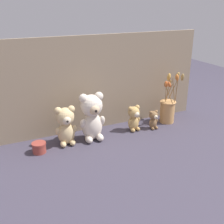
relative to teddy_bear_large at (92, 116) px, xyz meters
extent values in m
plane|color=#3D3847|center=(0.13, -0.02, -0.15)|extent=(4.00, 4.00, 0.00)
cube|color=gray|center=(0.13, 0.15, 0.14)|extent=(1.33, 0.02, 0.58)
ellipsoid|color=beige|center=(0.00, 0.00, -0.07)|extent=(0.12, 0.10, 0.16)
sphere|color=beige|center=(0.00, 0.00, 0.06)|extent=(0.13, 0.13, 0.13)
sphere|color=#D1B289|center=(0.00, -0.04, 0.05)|extent=(0.06, 0.06, 0.06)
sphere|color=black|center=(0.00, -0.07, 0.05)|extent=(0.02, 0.02, 0.02)
sphere|color=beige|center=(0.05, 0.00, 0.11)|extent=(0.05, 0.05, 0.05)
sphere|color=beige|center=(-0.04, 0.01, 0.11)|extent=(0.05, 0.05, 0.05)
ellipsoid|color=beige|center=(0.06, -0.01, -0.04)|extent=(0.04, 0.06, 0.07)
ellipsoid|color=beige|center=(-0.06, 0.00, -0.04)|extent=(0.04, 0.06, 0.07)
ellipsoid|color=beige|center=(0.03, -0.03, -0.13)|extent=(0.04, 0.07, 0.04)
ellipsoid|color=beige|center=(-0.03, -0.03, -0.13)|extent=(0.04, 0.07, 0.04)
ellipsoid|color=#DBBC84|center=(-0.15, 0.01, -0.08)|extent=(0.10, 0.08, 0.13)
sphere|color=#DBBC84|center=(-0.15, 0.01, 0.02)|extent=(0.10, 0.10, 0.10)
sphere|color=beige|center=(-0.16, -0.03, 0.01)|extent=(0.05, 0.05, 0.05)
sphere|color=black|center=(-0.16, -0.05, 0.01)|extent=(0.01, 0.01, 0.01)
sphere|color=#DBBC84|center=(-0.12, 0.01, 0.06)|extent=(0.04, 0.04, 0.04)
sphere|color=#DBBC84|center=(-0.19, 0.01, 0.06)|extent=(0.04, 0.04, 0.04)
ellipsoid|color=#DBBC84|center=(-0.11, 0.00, -0.06)|extent=(0.03, 0.05, 0.06)
ellipsoid|color=#DBBC84|center=(-0.20, 0.01, -0.06)|extent=(0.03, 0.05, 0.06)
ellipsoid|color=#DBBC84|center=(-0.13, -0.02, -0.13)|extent=(0.04, 0.05, 0.03)
ellipsoid|color=#DBBC84|center=(-0.18, -0.02, -0.13)|extent=(0.04, 0.05, 0.03)
ellipsoid|color=tan|center=(0.28, 0.01, -0.10)|extent=(0.08, 0.06, 0.09)
sphere|color=tan|center=(0.28, 0.01, -0.03)|extent=(0.07, 0.07, 0.07)
sphere|color=beige|center=(0.28, -0.02, -0.03)|extent=(0.03, 0.03, 0.03)
sphere|color=black|center=(0.28, -0.03, -0.03)|extent=(0.01, 0.01, 0.01)
sphere|color=tan|center=(0.30, 0.01, 0.00)|extent=(0.03, 0.03, 0.03)
sphere|color=tan|center=(0.25, 0.01, 0.00)|extent=(0.03, 0.03, 0.03)
ellipsoid|color=tan|center=(0.31, 0.01, -0.08)|extent=(0.02, 0.03, 0.04)
ellipsoid|color=tan|center=(0.24, 0.00, -0.08)|extent=(0.02, 0.03, 0.04)
ellipsoid|color=tan|center=(0.30, -0.01, -0.14)|extent=(0.03, 0.04, 0.02)
ellipsoid|color=tan|center=(0.26, -0.01, -0.14)|extent=(0.03, 0.04, 0.02)
ellipsoid|color=olive|center=(0.40, -0.02, -0.11)|extent=(0.05, 0.05, 0.07)
sphere|color=olive|center=(0.40, -0.02, -0.06)|extent=(0.05, 0.05, 0.05)
sphere|color=beige|center=(0.40, -0.04, -0.06)|extent=(0.03, 0.03, 0.03)
sphere|color=black|center=(0.40, -0.05, -0.06)|extent=(0.01, 0.01, 0.01)
sphere|color=olive|center=(0.42, -0.02, -0.04)|extent=(0.02, 0.02, 0.02)
sphere|color=olive|center=(0.38, -0.02, -0.04)|extent=(0.02, 0.02, 0.02)
ellipsoid|color=olive|center=(0.43, -0.02, -0.10)|extent=(0.02, 0.02, 0.03)
ellipsoid|color=olive|center=(0.38, -0.03, -0.10)|extent=(0.02, 0.02, 0.03)
ellipsoid|color=olive|center=(0.42, -0.04, -0.14)|extent=(0.02, 0.03, 0.02)
ellipsoid|color=olive|center=(0.39, -0.04, -0.14)|extent=(0.02, 0.03, 0.02)
cylinder|color=tan|center=(0.54, 0.03, -0.07)|extent=(0.09, 0.09, 0.15)
torus|color=tan|center=(0.54, 0.03, -0.01)|extent=(0.11, 0.11, 0.01)
cylinder|color=olive|center=(0.52, 0.03, 0.06)|extent=(0.00, 0.01, 0.12)
ellipsoid|color=#C65B28|center=(0.51, 0.03, 0.12)|extent=(0.03, 0.03, 0.04)
cylinder|color=olive|center=(0.55, -0.01, 0.08)|extent=(0.04, 0.01, 0.17)
ellipsoid|color=orange|center=(0.55, -0.03, 0.17)|extent=(0.03, 0.03, 0.05)
cylinder|color=olive|center=(0.51, -0.01, 0.07)|extent=(0.05, 0.04, 0.14)
ellipsoid|color=#C65B28|center=(0.49, -0.03, 0.13)|extent=(0.04, 0.03, 0.04)
cylinder|color=olive|center=(0.59, 0.04, 0.08)|extent=(0.02, 0.06, 0.16)
ellipsoid|color=tan|center=(0.62, 0.05, 0.15)|extent=(0.04, 0.05, 0.06)
cylinder|color=olive|center=(0.56, 0.06, 0.05)|extent=(0.03, 0.03, 0.11)
ellipsoid|color=tan|center=(0.58, 0.07, 0.11)|extent=(0.04, 0.03, 0.05)
cylinder|color=olive|center=(0.58, 0.00, 0.08)|extent=(0.04, 0.05, 0.16)
ellipsoid|color=tan|center=(0.60, -0.01, 0.16)|extent=(0.04, 0.04, 0.06)
cylinder|color=olive|center=(0.55, 0.05, 0.07)|extent=(0.02, 0.01, 0.15)
ellipsoid|color=gold|center=(0.56, 0.06, 0.15)|extent=(0.04, 0.03, 0.05)
cylinder|color=#993D33|center=(-0.31, -0.03, -0.12)|extent=(0.07, 0.07, 0.05)
cylinder|color=#993D33|center=(-0.31, -0.03, -0.10)|extent=(0.08, 0.08, 0.01)
camera|label=1|loc=(-0.51, -1.38, 0.61)|focal=45.00mm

